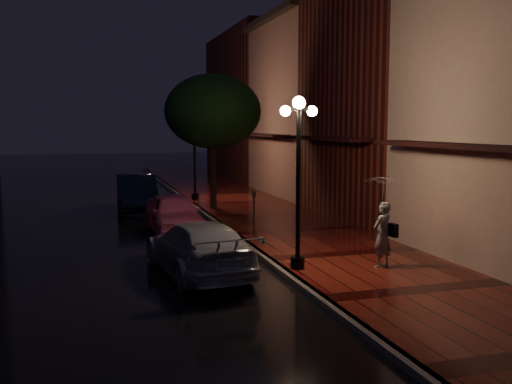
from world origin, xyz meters
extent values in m
plane|color=black|center=(0.00, 0.00, 0.00)|extent=(120.00, 120.00, 0.00)
cube|color=#430E0C|center=(2.25, 0.00, 0.07)|extent=(4.50, 60.00, 0.15)
cube|color=#595451|center=(0.00, 0.00, 0.07)|extent=(0.25, 60.00, 0.15)
cube|color=#511914|center=(7.00, 2.00, 5.50)|extent=(5.00, 8.00, 11.00)
cube|color=#8C5951|center=(7.00, 10.00, 4.50)|extent=(5.00, 8.00, 9.00)
cube|color=#511914|center=(7.00, 20.00, 5.00)|extent=(5.00, 12.00, 10.00)
cylinder|color=black|center=(0.35, -5.00, 2.15)|extent=(0.12, 0.12, 4.00)
cylinder|color=black|center=(0.35, -5.00, 0.30)|extent=(0.36, 0.36, 0.30)
cube|color=black|center=(0.35, -5.00, 4.15)|extent=(0.70, 0.08, 0.08)
sphere|color=#FACD96|center=(0.35, -5.00, 4.30)|extent=(0.32, 0.32, 0.32)
sphere|color=#FACD96|center=(0.00, -5.00, 4.10)|extent=(0.26, 0.26, 0.26)
sphere|color=#FACD96|center=(0.70, -5.00, 4.10)|extent=(0.26, 0.26, 0.26)
cylinder|color=black|center=(0.35, 9.00, 2.15)|extent=(0.12, 0.12, 4.00)
cylinder|color=black|center=(0.35, 9.00, 0.30)|extent=(0.36, 0.36, 0.30)
cube|color=black|center=(0.35, 9.00, 4.15)|extent=(0.70, 0.08, 0.08)
sphere|color=#FACD96|center=(0.35, 9.00, 4.30)|extent=(0.32, 0.32, 0.32)
sphere|color=#FACD96|center=(0.00, 9.00, 4.10)|extent=(0.26, 0.26, 0.26)
sphere|color=#FACD96|center=(0.70, 9.00, 4.10)|extent=(0.26, 0.26, 0.26)
cylinder|color=black|center=(0.60, 6.00, 1.75)|extent=(0.28, 0.28, 3.20)
ellipsoid|color=black|center=(0.60, 6.00, 4.35)|extent=(4.16, 4.16, 3.20)
sphere|color=black|center=(1.30, 6.60, 3.75)|extent=(1.80, 1.80, 1.80)
sphere|color=black|center=(0.00, 5.30, 3.85)|extent=(1.80, 1.80, 1.80)
imported|color=#D9597C|center=(-1.82, 1.28, 0.71)|extent=(1.76, 4.20, 1.42)
imported|color=black|center=(-2.60, 7.25, 0.79)|extent=(1.89, 4.88, 1.58)
imported|color=#A1A3A9|center=(-2.04, -4.24, 0.68)|extent=(2.42, 4.85, 1.35)
imported|color=silver|center=(2.46, -5.47, 0.99)|extent=(0.72, 0.62, 1.68)
imported|color=silver|center=(2.46, -5.47, 2.05)|extent=(0.98, 1.00, 0.90)
cylinder|color=black|center=(2.46, -5.47, 1.38)|extent=(0.02, 0.02, 1.34)
cube|color=black|center=(2.74, -5.52, 1.10)|extent=(0.13, 0.31, 0.34)
cylinder|color=black|center=(1.00, 1.10, 0.69)|extent=(0.06, 0.06, 1.07)
cube|color=black|center=(1.00, 1.10, 1.32)|extent=(0.13, 0.11, 0.21)
camera|label=1|loc=(-4.69, -18.19, 3.76)|focal=40.00mm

